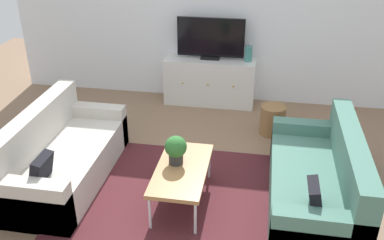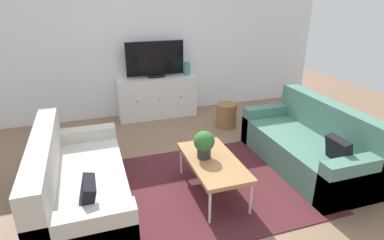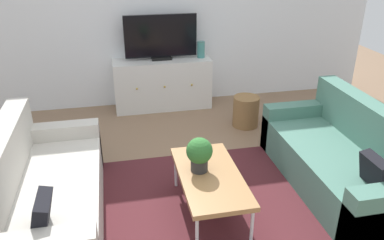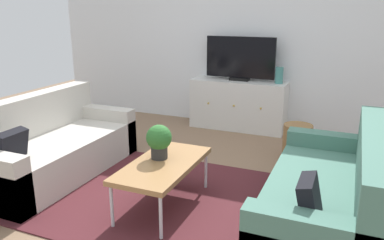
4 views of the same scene
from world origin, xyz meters
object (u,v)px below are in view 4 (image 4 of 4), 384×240
Objects in this scene: potted_plant at (159,140)px; tv_console at (238,105)px; coffee_table at (163,166)px; flat_screen_tv at (240,59)px; wicker_basket at (297,141)px; couch_right_side at (334,199)px; glass_vase at (279,75)px; couch_left_side at (49,149)px.

tv_console is (0.02, 2.46, -0.24)m from potted_plant.
coffee_table is 2.64m from flat_screen_tv.
wicker_basket is (0.98, -0.85, -0.16)m from tv_console.
couch_right_side reaches higher than coffee_table.
glass_vase is at bearing 76.59° from potted_plant.
couch_right_side is at bearing -58.21° from flat_screen_tv.
potted_plant is 2.52m from flat_screen_tv.
potted_plant reaches higher than tv_console.
wicker_basket is at bearing 61.34° from coffee_table.
tv_console is (-1.48, 2.37, 0.08)m from couch_right_side.
flat_screen_tv is at bearing 91.31° from coffee_table.
glass_vase is (1.96, 2.37, 0.56)m from couch_left_side.
couch_left_side is at bearing -129.58° from glass_vase.
couch_left_side reaches higher than coffee_table.
couch_right_side is 2.92m from flat_screen_tv.
flat_screen_tv reaches higher than couch_left_side.
coffee_table is at bearing -101.34° from glass_vase.
tv_console is at bearing -180.00° from glass_vase.
couch_left_side is 4.61× the size of wicker_basket.
tv_console is 3.42× the size of wicker_basket.
glass_vase is at bearing 111.07° from couch_right_side.
wicker_basket is (-0.50, 1.52, -0.07)m from couch_right_side.
couch_left_side is 2.75m from tv_console.
flat_screen_tv is 2.49× the size of wicker_basket.
couch_right_side is 5.97× the size of potted_plant.
glass_vase is (-0.92, 2.37, 0.56)m from couch_right_side.
flat_screen_tv is (0.00, 0.02, 0.67)m from tv_console.
flat_screen_tv reaches higher than glass_vase.
glass_vase is (0.57, -0.02, -0.20)m from flat_screen_tv.
potted_plant is 1.35× the size of glass_vase.
couch_left_side is at bearing -147.40° from wicker_basket.
glass_vase reaches higher than couch_right_side.
coffee_table is 4.53× the size of glass_vase.
couch_right_side is at bearing -68.93° from glass_vase.
couch_right_side reaches higher than potted_plant.
coffee_table is at bearing -46.76° from potted_plant.
potted_plant reaches higher than coffee_table.
flat_screen_tv is 1.55m from wicker_basket.
potted_plant is at bearing -3.72° from couch_left_side.
glass_vase is 0.57× the size of wicker_basket.
couch_left_side is at bearing 180.00° from couch_right_side.
coffee_table is 3.35× the size of potted_plant.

